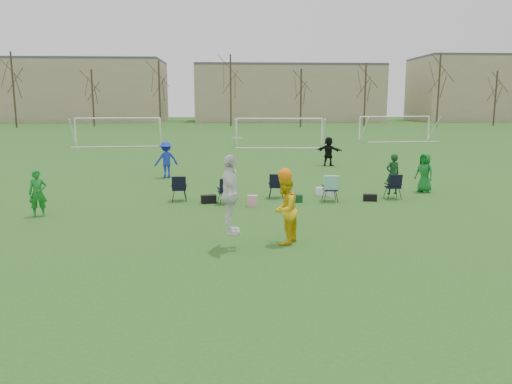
{
  "coord_description": "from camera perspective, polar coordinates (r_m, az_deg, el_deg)",
  "views": [
    {
      "loc": [
        -0.23,
        -10.61,
        3.65
      ],
      "look_at": [
        0.48,
        2.87,
        1.25
      ],
      "focal_mm": 35.0,
      "sensor_mm": 36.0,
      "label": 1
    }
  ],
  "objects": [
    {
      "name": "goal_left",
      "position": [
        45.7,
        -15.49,
        7.54
      ],
      "size": [
        7.39,
        0.76,
        2.46
      ],
      "rotation": [
        0.0,
        0.0,
        0.09
      ],
      "color": "white",
      "rests_on": "ground"
    },
    {
      "name": "center_contest",
      "position": [
        12.74,
        0.18,
        -1.12
      ],
      "size": [
        2.18,
        1.58,
        2.85
      ],
      "color": "white",
      "rests_on": "ground"
    },
    {
      "name": "ground",
      "position": [
        11.22,
        -1.68,
        -8.9
      ],
      "size": [
        260.0,
        260.0,
        0.0
      ],
      "primitive_type": "plane",
      "color": "#255219",
      "rests_on": "ground"
    },
    {
      "name": "fielder_black",
      "position": [
        30.02,
        8.3,
        4.63
      ],
      "size": [
        1.6,
        1.31,
        1.72
      ],
      "primitive_type": "imported",
      "rotation": [
        0.0,
        0.0,
        2.55
      ],
      "color": "black",
      "rests_on": "ground"
    },
    {
      "name": "tree_line",
      "position": [
        80.47,
        -2.73,
        11.08
      ],
      "size": [
        110.28,
        3.28,
        11.4
      ],
      "color": "#382B21",
      "rests_on": "ground"
    },
    {
      "name": "goal_mid",
      "position": [
        42.85,
        2.68,
        7.75
      ],
      "size": [
        7.4,
        0.63,
        2.46
      ],
      "rotation": [
        0.0,
        0.0,
        -0.07
      ],
      "color": "white",
      "rests_on": "ground"
    },
    {
      "name": "fielder_green_far",
      "position": [
        21.88,
        18.7,
        2.12
      ],
      "size": [
        0.89,
        0.96,
        1.65
      ],
      "primitive_type": "imported",
      "rotation": [
        0.0,
        0.0,
        -0.97
      ],
      "color": "#126A24",
      "rests_on": "ground"
    },
    {
      "name": "goal_right",
      "position": [
        51.28,
        15.59,
        7.77
      ],
      "size": [
        7.35,
        1.14,
        2.46
      ],
      "rotation": [
        0.0,
        0.0,
        0.14
      ],
      "color": "white",
      "rests_on": "ground"
    },
    {
      "name": "fielder_blue",
      "position": [
        25.24,
        -10.22,
        3.68
      ],
      "size": [
        1.34,
        1.08,
        1.82
      ],
      "primitive_type": "imported",
      "rotation": [
        0.0,
        0.0,
        3.55
      ],
      "color": "#1830BB",
      "rests_on": "ground"
    },
    {
      "name": "sideline_setup",
      "position": [
        19.14,
        4.99,
        0.62
      ],
      "size": [
        8.91,
        2.31,
        1.73
      ],
      "color": "#0F3A19",
      "rests_on": "ground"
    },
    {
      "name": "building_row",
      "position": [
        106.86,
        0.73,
        11.32
      ],
      "size": [
        126.0,
        16.0,
        13.0
      ],
      "color": "tan",
      "rests_on": "ground"
    },
    {
      "name": "fielder_green_near",
      "position": [
        17.71,
        -23.67,
        -0.13
      ],
      "size": [
        0.65,
        0.52,
        1.55
      ],
      "primitive_type": "imported",
      "rotation": [
        0.0,
        0.0,
        0.3
      ],
      "color": "#157823",
      "rests_on": "ground"
    }
  ]
}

